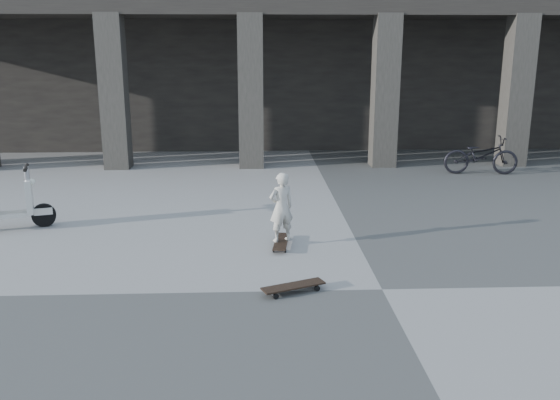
{
  "coord_description": "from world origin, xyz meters",
  "views": [
    {
      "loc": [
        -1.69,
        -7.33,
        3.16
      ],
      "look_at": [
        -1.27,
        2.34,
        0.65
      ],
      "focal_mm": 38.0,
      "sensor_mm": 36.0,
      "label": 1
    }
  ],
  "objects_px": {
    "longboard": "(281,242)",
    "skateboard_spare": "(293,287)",
    "child": "(281,207)",
    "bicycle": "(481,155)"
  },
  "relations": [
    {
      "from": "longboard",
      "to": "child",
      "type": "bearing_deg",
      "value": 97.74
    },
    {
      "from": "longboard",
      "to": "bicycle",
      "type": "distance_m",
      "value": 7.64
    },
    {
      "from": "bicycle",
      "to": "longboard",
      "type": "bearing_deg",
      "value": 141.87
    },
    {
      "from": "skateboard_spare",
      "to": "child",
      "type": "height_order",
      "value": "child"
    },
    {
      "from": "longboard",
      "to": "skateboard_spare",
      "type": "height_order",
      "value": "skateboard_spare"
    },
    {
      "from": "longboard",
      "to": "skateboard_spare",
      "type": "bearing_deg",
      "value": -169.93
    },
    {
      "from": "longboard",
      "to": "child",
      "type": "height_order",
      "value": "child"
    },
    {
      "from": "child",
      "to": "bicycle",
      "type": "xyz_separation_m",
      "value": [
        5.34,
        5.46,
        -0.17
      ]
    },
    {
      "from": "longboard",
      "to": "skateboard_spare",
      "type": "xyz_separation_m",
      "value": [
        0.08,
        -1.89,
        0.01
      ]
    },
    {
      "from": "longboard",
      "to": "child",
      "type": "distance_m",
      "value": 0.59
    }
  ]
}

